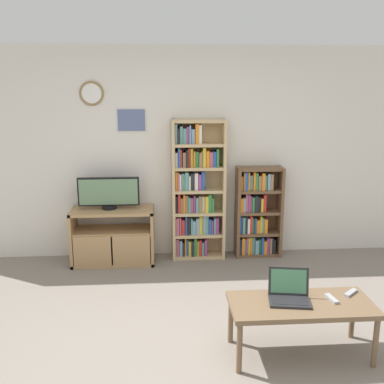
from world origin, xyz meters
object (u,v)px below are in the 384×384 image
Objects in this scene: bookshelf_short at (256,213)px; laptop at (289,293)px; remote_near_laptop at (351,293)px; bookshelf_tall at (196,192)px; remote_far_from_laptop at (332,299)px; tv_stand at (113,236)px; television at (109,193)px; coffee_table at (301,308)px.

bookshelf_short is 3.19× the size of laptop.
bookshelf_tall is at bearing -13.32° from remote_near_laptop.
remote_near_laptop is 0.90× the size of remote_far_from_laptop.
tv_stand is 0.54m from television.
bookshelf_short is 1.01× the size of coffee_table.
bookshelf_short is 7.71× the size of remote_near_laptop.
tv_stand is 2.66m from coffee_table.
tv_stand is at bearing 129.35° from coffee_table.
tv_stand is 6.00× the size of remote_far_from_laptop.
bookshelf_tall is at bearing 7.35° from tv_stand.
coffee_table is at bearing -50.67° from television.
remote_near_laptop is (0.35, -2.08, -0.09)m from bookshelf_short.
bookshelf_tall is 0.82m from bookshelf_short.
remote_near_laptop is 0.22m from remote_far_from_laptop.
tv_stand is at bearing 6.07° from remote_near_laptop.
remote_near_laptop is (1.12, -2.07, -0.37)m from bookshelf_tall.
bookshelf_short reaches higher than remote_far_from_laptop.
tv_stand is 2.76× the size of laptop.
laptop is 2.42× the size of remote_near_laptop.
tv_stand is at bearing 124.50° from remote_far_from_laptop.
bookshelf_tall is at bearing 103.91° from remote_far_from_laptop.
coffee_table is 0.26m from remote_far_from_laptop.
tv_stand is at bearing -172.65° from bookshelf_tall.
bookshelf_short is 2.11m from remote_near_laptop.
tv_stand is 0.57× the size of bookshelf_tall.
tv_stand is at bearing -51.43° from television.
bookshelf_tall is 4.83× the size of laptop.
tv_stand is 0.86× the size of bookshelf_short.
tv_stand is 2.89m from remote_near_laptop.
laptop is at bearing -94.99° from bookshelf_short.
remote_near_laptop and remote_far_from_laptop have the same top height.
bookshelf_short is at bearing 87.40° from coffee_table.
television is 4.92× the size of remote_near_laptop.
bookshelf_tall is at bearing 114.59° from laptop.
television is 0.42× the size of bookshelf_tall.
television is 4.43× the size of remote_far_from_laptop.
remote_far_from_laptop is (1.95, -2.03, 0.13)m from tv_stand.
bookshelf_tall is 1.52× the size of coffee_table.
remote_far_from_laptop is at bearing 5.13° from laptop.
coffee_table is (0.67, -2.19, -0.43)m from bookshelf_tall.
laptop reaches higher than tv_stand.
bookshelf_tall is 2.38m from remote_near_laptop.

